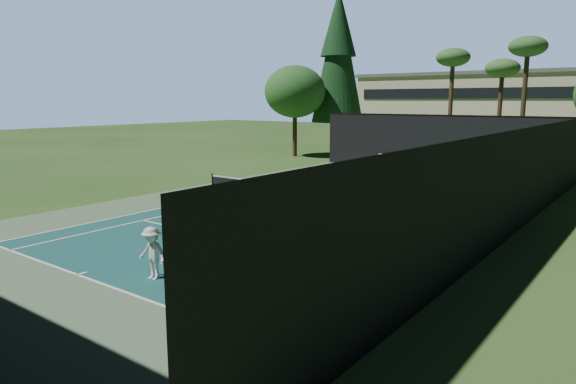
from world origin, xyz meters
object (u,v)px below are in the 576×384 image
tennis_net (309,196)px  trash_bin (414,164)px  player (152,253)px  tennis_ball_c (359,195)px  tennis_ball_a (109,251)px  tennis_ball_d (284,193)px  tennis_ball_b (321,199)px  park_bench (387,160)px

tennis_net → trash_bin: tennis_net is taller
tennis_net → trash_bin: 15.40m
player → tennis_ball_c: bearing=93.3°
player → tennis_ball_a: size_ratio=26.19×
tennis_ball_a → tennis_ball_d: size_ratio=0.92×
tennis_ball_a → tennis_ball_c: size_ratio=0.84×
tennis_net → player: (2.03, -10.76, 0.21)m
tennis_ball_b → park_bench: park_bench is taller
park_bench → tennis_ball_b: bearing=-77.4°
park_bench → trash_bin: size_ratio=1.59×
player → tennis_ball_b: player is taller
tennis_ball_d → park_bench: park_bench is taller
tennis_ball_b → tennis_ball_d: bearing=174.1°
tennis_ball_b → player: bearing=-78.3°
tennis_ball_c → trash_bin: bearing=98.9°
player → tennis_ball_a: 3.55m
tennis_ball_b → trash_bin: 13.42m
tennis_net → tennis_ball_c: 4.17m
player → tennis_ball_a: player is taller
tennis_net → tennis_ball_c: tennis_net is taller
park_bench → trash_bin: (2.30, -0.30, -0.07)m
tennis_net → park_bench: size_ratio=8.60×
tennis_ball_a → park_bench: bearing=95.2°
tennis_net → park_bench: (-3.67, 15.64, -0.01)m
tennis_ball_c → park_bench: 12.22m
tennis_ball_c → tennis_ball_d: (-3.60, -1.91, -0.00)m
tennis_net → tennis_ball_b: (-0.61, 1.94, -0.52)m
player → trash_bin: bearing=94.4°
tennis_ball_a → park_bench: 25.67m
trash_bin → tennis_ball_d: bearing=-98.0°
tennis_ball_d → tennis_net: bearing=-34.6°
tennis_net → tennis_ball_d: 3.93m
tennis_ball_a → tennis_ball_c: (1.73, 14.04, 0.01)m
player → park_bench: player is taller
tennis_ball_d → tennis_ball_b: bearing=-5.9°
player → tennis_ball_d: player is taller
tennis_ball_b → trash_bin: size_ratio=0.07×
tennis_net → tennis_ball_a: (-1.34, -9.92, -0.53)m
player → park_bench: bearing=99.2°
tennis_ball_c → trash_bin: (-1.76, 11.21, 0.44)m
park_bench → tennis_ball_a: bearing=-84.8°
tennis_net → tennis_ball_a: bearing=-97.7°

